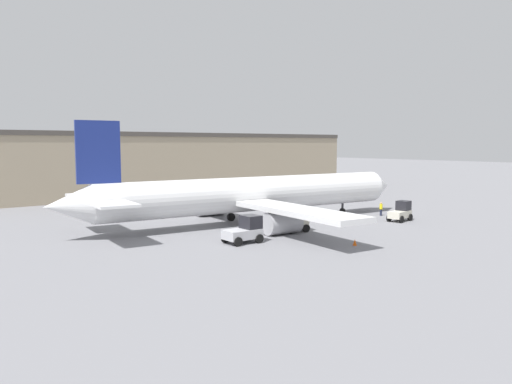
# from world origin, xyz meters

# --- Properties ---
(ground_plane) EXTENTS (400.00, 400.00, 0.00)m
(ground_plane) POSITION_xyz_m (0.00, 0.00, 0.00)
(ground_plane) COLOR slate
(terminal_building) EXTENTS (72.20, 16.39, 10.51)m
(terminal_building) POSITION_xyz_m (9.68, 38.54, 5.26)
(terminal_building) COLOR gray
(terminal_building) RESTS_ON ground_plane
(airplane) EXTENTS (42.62, 35.41, 10.73)m
(airplane) POSITION_xyz_m (-0.97, 0.09, 3.10)
(airplane) COLOR silver
(airplane) RESTS_ON ground_plane
(ground_crew_worker) EXTENTS (0.36, 0.36, 1.65)m
(ground_crew_worker) POSITION_xyz_m (15.14, -5.12, 0.88)
(ground_crew_worker) COLOR #1E2338
(ground_crew_worker) RESTS_ON ground_plane
(baggage_tug) EXTENTS (3.27, 2.19, 2.37)m
(baggage_tug) POSITION_xyz_m (-7.61, -8.17, 1.10)
(baggage_tug) COLOR #B2B2B7
(baggage_tug) RESTS_ON ground_plane
(belt_loader_truck) EXTENTS (2.92, 2.54, 2.32)m
(belt_loader_truck) POSITION_xyz_m (-0.24, -6.71, 1.08)
(belt_loader_truck) COLOR beige
(belt_loader_truck) RESTS_ON ground_plane
(pushback_tug) EXTENTS (3.13, 2.15, 2.24)m
(pushback_tug) POSITION_xyz_m (13.56, -9.09, 1.02)
(pushback_tug) COLOR beige
(pushback_tug) RESTS_ON ground_plane
(safety_cone_near) EXTENTS (0.36, 0.36, 0.55)m
(safety_cone_near) POSITION_xyz_m (-0.98, -14.94, 0.28)
(safety_cone_near) COLOR #EF590F
(safety_cone_near) RESTS_ON ground_plane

